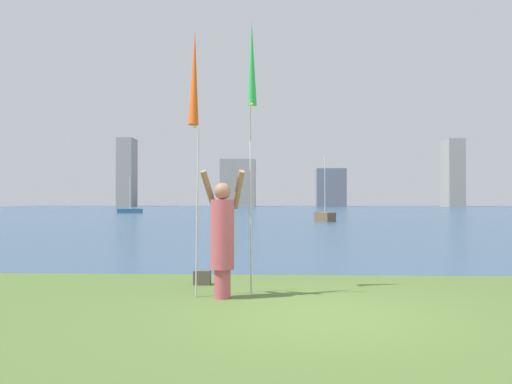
% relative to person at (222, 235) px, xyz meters
% --- Properties ---
extents(ground, '(120.00, 138.00, 0.12)m').
position_rel_person_xyz_m(ground, '(1.51, 49.77, -1.06)').
color(ground, '#4C662D').
extents(person, '(0.74, 0.55, 2.03)m').
position_rel_person_xyz_m(person, '(0.00, 0.00, 0.00)').
color(person, '#B24C59').
rests_on(person, ground).
extents(kite_flag_left, '(0.16, 0.61, 4.23)m').
position_rel_person_xyz_m(kite_flag_left, '(-0.43, -0.12, 2.39)').
color(kite_flag_left, '#B2B2B7').
rests_on(kite_flag_left, ground).
extents(kite_flag_right, '(0.16, 0.75, 4.55)m').
position_rel_person_xyz_m(kite_flag_right, '(0.43, 0.58, 2.74)').
color(kite_flag_right, '#B2B2B7').
rests_on(kite_flag_right, ground).
extents(bag, '(0.30, 0.20, 0.26)m').
position_rel_person_xyz_m(bag, '(-0.52, 1.32, -0.87)').
color(bag, '#4C4742').
rests_on(bag, ground).
extents(sailboat_1, '(1.44, 1.77, 4.61)m').
position_rel_person_xyz_m(sailboat_1, '(3.99, 29.48, -0.64)').
color(sailboat_1, brown).
rests_on(sailboat_1, ground).
extents(sailboat_7, '(2.80, 1.21, 3.99)m').
position_rel_person_xyz_m(sailboat_7, '(-15.93, 50.75, -0.71)').
color(sailboat_7, '#2D6084').
rests_on(sailboat_7, ground).
extents(skyline_tower_0, '(3.29, 4.94, 14.54)m').
position_rel_person_xyz_m(skyline_tower_0, '(-32.10, 105.00, 6.27)').
color(skyline_tower_0, gray).
rests_on(skyline_tower_0, ground).
extents(skyline_tower_1, '(7.20, 3.09, 9.74)m').
position_rel_person_xyz_m(skyline_tower_1, '(-8.01, 101.77, 3.87)').
color(skyline_tower_1, gray).
rests_on(skyline_tower_1, ground).
extents(skyline_tower_2, '(5.97, 3.46, 7.77)m').
position_rel_person_xyz_m(skyline_tower_2, '(11.05, 101.62, 2.89)').
color(skyline_tower_2, slate).
rests_on(skyline_tower_2, ground).
extents(skyline_tower_3, '(3.20, 5.94, 13.46)m').
position_rel_person_xyz_m(skyline_tower_3, '(35.28, 100.89, 5.74)').
color(skyline_tower_3, gray).
rests_on(skyline_tower_3, ground).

